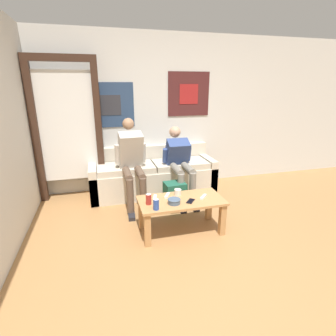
# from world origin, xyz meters

# --- Properties ---
(ground_plane) EXTENTS (18.00, 18.00, 0.00)m
(ground_plane) POSITION_xyz_m (0.00, 0.00, 0.00)
(ground_plane) COLOR #9E7042
(wall_back) EXTENTS (10.00, 0.07, 2.55)m
(wall_back) POSITION_xyz_m (-0.00, 2.57, 1.28)
(wall_back) COLOR silver
(wall_back) RESTS_ON ground_plane
(door_frame) EXTENTS (1.00, 0.10, 2.15)m
(door_frame) POSITION_xyz_m (-1.45, 2.36, 1.20)
(door_frame) COLOR #382319
(door_frame) RESTS_ON ground_plane
(couch) EXTENTS (2.04, 0.69, 0.75)m
(couch) POSITION_xyz_m (-0.18, 2.22, 0.29)
(couch) COLOR beige
(couch) RESTS_ON ground_plane
(coffee_table) EXTENTS (1.02, 0.51, 0.43)m
(coffee_table) POSITION_xyz_m (-0.11, 0.91, 0.34)
(coffee_table) COLOR #B27F4C
(coffee_table) RESTS_ON ground_plane
(person_seated_adult) EXTENTS (0.47, 0.91, 1.27)m
(person_seated_adult) POSITION_xyz_m (-0.56, 1.89, 0.69)
(person_seated_adult) COLOR brown
(person_seated_adult) RESTS_ON ground_plane
(person_seated_teen) EXTENTS (0.47, 0.91, 1.12)m
(person_seated_teen) POSITION_xyz_m (0.17, 1.88, 0.62)
(person_seated_teen) COLOR gray
(person_seated_teen) RESTS_ON ground_plane
(backpack) EXTENTS (0.31, 0.28, 0.41)m
(backpack) POSITION_xyz_m (-0.01, 1.51, 0.19)
(backpack) COLOR #1E5642
(backpack) RESTS_ON ground_plane
(ceramic_bowl) EXTENTS (0.15, 0.15, 0.06)m
(ceramic_bowl) POSITION_xyz_m (-0.22, 0.82, 0.46)
(ceramic_bowl) COLOR #475B75
(ceramic_bowl) RESTS_ON coffee_table
(pillar_candle) EXTENTS (0.09, 0.09, 0.09)m
(pillar_candle) POSITION_xyz_m (-0.11, 1.05, 0.47)
(pillar_candle) COLOR silver
(pillar_candle) RESTS_ON coffee_table
(drink_can_blue) EXTENTS (0.07, 0.07, 0.12)m
(drink_can_blue) POSITION_xyz_m (-0.46, 0.73, 0.49)
(drink_can_blue) COLOR #28479E
(drink_can_blue) RESTS_ON coffee_table
(drink_can_red) EXTENTS (0.07, 0.07, 0.12)m
(drink_can_red) POSITION_xyz_m (-0.51, 0.89, 0.49)
(drink_can_red) COLOR maroon
(drink_can_red) RESTS_ON coffee_table
(game_controller_near_left) EXTENTS (0.12, 0.13, 0.03)m
(game_controller_near_left) POSITION_xyz_m (0.17, 0.89, 0.44)
(game_controller_near_left) COLOR white
(game_controller_near_left) RESTS_ON coffee_table
(game_controller_near_right) EXTENTS (0.07, 0.15, 0.03)m
(game_controller_near_right) POSITION_xyz_m (-0.41, 1.02, 0.44)
(game_controller_near_right) COLOR white
(game_controller_near_right) RESTS_ON coffee_table
(game_controller_far_center) EXTENTS (0.10, 0.14, 0.03)m
(game_controller_far_center) POSITION_xyz_m (-0.25, 1.05, 0.44)
(game_controller_far_center) COLOR white
(game_controller_far_center) RESTS_ON coffee_table
(cell_phone) EXTENTS (0.14, 0.15, 0.01)m
(cell_phone) POSITION_xyz_m (-0.02, 0.83, 0.43)
(cell_phone) COLOR black
(cell_phone) RESTS_ON coffee_table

